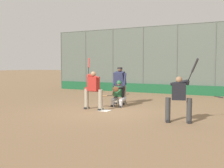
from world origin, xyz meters
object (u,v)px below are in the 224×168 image
object	(u,v)px
umpire_home	(120,84)
fielding_glove_on_dirt	(189,101)
batter_at_plate	(93,89)
spare_bat_near_backstop	(104,96)
spare_bat_by_padding	(220,97)
catcher_behind_plate	(118,93)
equipment_bag_dugout_side	(92,89)
spare_bat_third_base_side	(122,95)
batter_on_deck	(179,98)

from	to	relation	value
umpire_home	fielding_glove_on_dirt	world-z (taller)	umpire_home
batter_at_plate	fielding_glove_on_dirt	size ratio (longest dim) A/B	7.95
spare_bat_near_backstop	fielding_glove_on_dirt	bearing A→B (deg)	133.51
spare_bat_by_padding	catcher_behind_plate	bearing A→B (deg)	-73.19
batter_at_plate	equipment_bag_dugout_side	size ratio (longest dim) A/B	1.63
spare_bat_third_base_side	catcher_behind_plate	bearing A→B (deg)	39.97
spare_bat_by_padding	umpire_home	bearing A→B (deg)	-78.35
spare_bat_by_padding	equipment_bag_dugout_side	bearing A→B (deg)	-127.69
batter_at_plate	spare_bat_near_backstop	bearing A→B (deg)	-62.36
spare_bat_by_padding	spare_bat_third_base_side	xyz separation A→B (m)	(5.65, 1.37, 0.00)
spare_bat_near_backstop	equipment_bag_dugout_side	bearing A→B (deg)	-88.14
batter_at_plate	spare_bat_near_backstop	size ratio (longest dim) A/B	3.54
catcher_behind_plate	spare_bat_third_base_side	world-z (taller)	catcher_behind_plate
spare_bat_by_padding	fielding_glove_on_dirt	bearing A→B (deg)	-62.49
batter_at_plate	spare_bat_near_backstop	world-z (taller)	batter_at_plate
batter_at_plate	catcher_behind_plate	world-z (taller)	batter_at_plate
spare_bat_by_padding	spare_bat_third_base_side	distance (m)	5.81
spare_bat_near_backstop	spare_bat_third_base_side	world-z (taller)	same
catcher_behind_plate	equipment_bag_dugout_side	world-z (taller)	catcher_behind_plate
batter_on_deck	spare_bat_near_backstop	distance (m)	7.91
batter_at_plate	fielding_glove_on_dirt	xyz separation A→B (m)	(-3.25, -4.10, -0.84)
batter_at_plate	spare_bat_third_base_side	bearing A→B (deg)	-73.51
catcher_behind_plate	spare_bat_near_backstop	world-z (taller)	catcher_behind_plate
batter_at_plate	umpire_home	xyz separation A→B (m)	(-0.36, -1.92, 0.08)
catcher_behind_plate	equipment_bag_dugout_side	distance (m)	7.28
spare_bat_by_padding	spare_bat_third_base_side	bearing A→B (deg)	-115.14
umpire_home	spare_bat_near_backstop	xyz separation A→B (m)	(2.24, -2.54, -0.94)
batter_on_deck	equipment_bag_dugout_side	bearing A→B (deg)	121.24
batter_at_plate	umpire_home	size ratio (longest dim) A/B	1.23
fielding_glove_on_dirt	catcher_behind_plate	bearing A→B (deg)	47.18
batter_at_plate	spare_bat_by_padding	distance (m)	8.30
batter_at_plate	batter_on_deck	world-z (taller)	batter_at_plate
umpire_home	batter_on_deck	bearing A→B (deg)	145.90
umpire_home	spare_bat_third_base_side	xyz separation A→B (m)	(1.51, -3.63, -0.94)
fielding_glove_on_dirt	equipment_bag_dugout_side	bearing A→B (deg)	-19.78
batter_on_deck	fielding_glove_on_dirt	world-z (taller)	batter_on_deck
catcher_behind_plate	umpire_home	size ratio (longest dim) A/B	0.67
catcher_behind_plate	spare_bat_by_padding	xyz separation A→B (m)	(-3.89, -5.69, -0.59)
batter_at_plate	equipment_bag_dugout_side	distance (m)	7.95
batter_at_plate	spare_bat_by_padding	world-z (taller)	batter_at_plate
batter_on_deck	spare_bat_near_backstop	xyz separation A→B (m)	(5.72, -5.41, -0.80)
spare_bat_near_backstop	spare_bat_third_base_side	size ratio (longest dim) A/B	0.72
batter_on_deck	spare_bat_near_backstop	world-z (taller)	batter_on_deck
catcher_behind_plate	batter_on_deck	size ratio (longest dim) A/B	0.57
batter_at_plate	batter_on_deck	size ratio (longest dim) A/B	1.06
batter_on_deck	catcher_behind_plate	bearing A→B (deg)	131.26
batter_on_deck	umpire_home	bearing A→B (deg)	125.71
batter_at_plate	fielding_glove_on_dirt	world-z (taller)	batter_at_plate
batter_on_deck	fielding_glove_on_dirt	distance (m)	5.14
batter_on_deck	spare_bat_third_base_side	distance (m)	8.23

